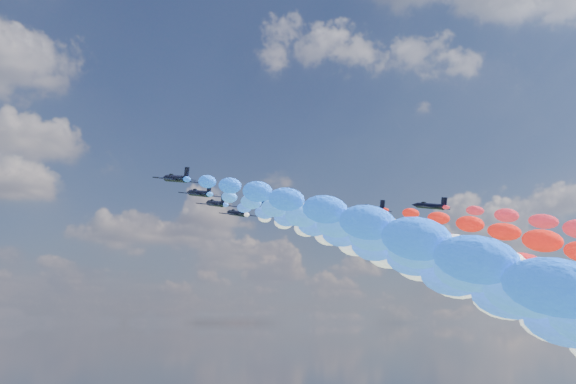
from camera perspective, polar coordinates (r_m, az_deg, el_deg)
jet_0 at (r=140.01m, az=-8.84°, el=1.05°), size 9.96×13.17×4.99m
trail_0 at (r=83.19m, az=7.96°, el=-4.63°), size 6.90×122.54×43.36m
jet_1 at (r=155.16m, az=-7.01°, el=-0.11°), size 9.76×13.03×4.99m
trail_1 at (r=99.25m, az=8.17°, el=-5.53°), size 6.90×122.54×43.36m
jet_2 at (r=168.02m, az=-5.75°, el=-0.92°), size 10.04×13.23×4.99m
trail_2 at (r=112.76m, az=8.28°, el=-6.10°), size 6.90×122.54×43.36m
jet_3 at (r=167.24m, az=-1.26°, el=-0.92°), size 9.94×13.15×4.99m
trail_3 at (r=115.41m, az=14.80°, el=-5.96°), size 6.90×122.54×43.36m
jet_4 at (r=182.47m, az=-4.06°, el=-1.69°), size 9.67×12.96×4.99m
trail_4 at (r=128.16m, az=9.06°, el=-6.57°), size 6.90×122.54×43.36m
jet_5 at (r=176.80m, az=0.88°, el=-1.44°), size 10.04×13.22×4.99m
trail_5 at (r=126.45m, az=16.50°, el=-6.23°), size 6.90×122.54×43.36m
jet_6 at (r=175.88m, az=6.64°, el=-1.32°), size 9.73×13.01×4.99m
jet_7 at (r=174.11m, az=11.21°, el=-1.10°), size 9.88×13.12×4.99m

